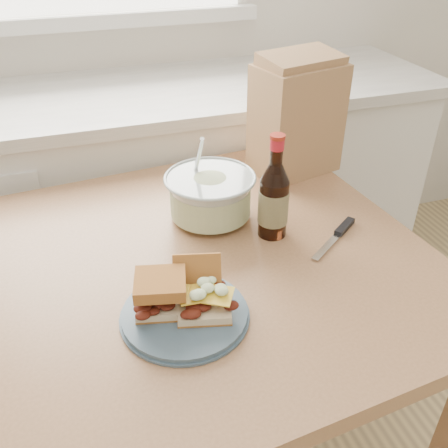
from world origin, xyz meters
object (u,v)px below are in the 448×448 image
object	(u,v)px
dining_table	(215,293)
coleslaw_bowl	(210,197)
paper_bag	(296,120)
plate	(185,314)
beer_bottle	(274,199)

from	to	relation	value
dining_table	coleslaw_bowl	world-z (taller)	coleslaw_bowl
dining_table	paper_bag	world-z (taller)	paper_bag
plate	coleslaw_bowl	xyz separation A→B (m)	(0.16, 0.34, 0.05)
coleslaw_bowl	beer_bottle	world-z (taller)	beer_bottle
dining_table	paper_bag	bearing A→B (deg)	38.38
coleslaw_bowl	paper_bag	size ratio (longest dim) A/B	0.73
plate	paper_bag	bearing A→B (deg)	47.76
coleslaw_bowl	paper_bag	distance (m)	0.38
plate	paper_bag	world-z (taller)	paper_bag
dining_table	plate	xyz separation A→B (m)	(-0.12, -0.18, 0.13)
beer_bottle	paper_bag	xyz separation A→B (m)	(0.20, 0.30, 0.06)
plate	beer_bottle	size ratio (longest dim) A/B	0.95
dining_table	plate	distance (m)	0.25
coleslaw_bowl	beer_bottle	bearing A→B (deg)	-44.44
beer_bottle	coleslaw_bowl	bearing A→B (deg)	151.89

